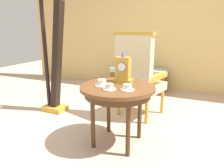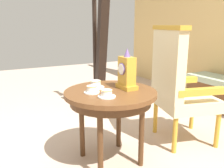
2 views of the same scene
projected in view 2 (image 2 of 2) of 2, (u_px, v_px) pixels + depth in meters
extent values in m
plane|color=#BCA38E|center=(112.00, 159.00, 2.09)|extent=(10.00, 10.00, 0.00)
cylinder|color=brown|center=(111.00, 93.00, 1.93)|extent=(0.75, 0.75, 0.03)
cylinder|color=#482B16|center=(111.00, 99.00, 1.94)|extent=(0.66, 0.66, 0.07)
cylinder|color=#482B16|center=(141.00, 133.00, 1.93)|extent=(0.04, 0.04, 0.59)
cylinder|color=#482B16|center=(119.00, 117.00, 2.25)|extent=(0.04, 0.04, 0.59)
cylinder|color=#482B16|center=(82.00, 125.00, 2.08)|extent=(0.04, 0.04, 0.59)
cylinder|color=#482B16|center=(100.00, 143.00, 1.76)|extent=(0.04, 0.04, 0.59)
cylinder|color=white|center=(96.00, 87.00, 2.01)|extent=(0.15, 0.15, 0.01)
cylinder|color=white|center=(96.00, 84.00, 2.00)|extent=(0.09, 0.09, 0.05)
torus|color=gold|center=(96.00, 81.00, 2.00)|extent=(0.09, 0.09, 0.00)
cylinder|color=white|center=(92.00, 92.00, 1.87)|extent=(0.12, 0.12, 0.01)
cylinder|color=white|center=(92.00, 89.00, 1.86)|extent=(0.08, 0.08, 0.05)
torus|color=gold|center=(92.00, 86.00, 1.86)|extent=(0.08, 0.08, 0.00)
cylinder|color=white|center=(107.00, 97.00, 1.75)|extent=(0.13, 0.13, 0.01)
cylinder|color=white|center=(107.00, 93.00, 1.75)|extent=(0.08, 0.08, 0.05)
torus|color=gold|center=(107.00, 90.00, 1.74)|extent=(0.08, 0.08, 0.00)
cube|color=gold|center=(127.00, 86.00, 1.99)|extent=(0.19, 0.11, 0.04)
cube|color=gold|center=(127.00, 71.00, 1.96)|extent=(0.14, 0.09, 0.23)
cylinder|color=#664C8C|center=(122.00, 69.00, 1.93)|extent=(0.10, 0.01, 0.10)
cylinder|color=white|center=(121.00, 69.00, 1.93)|extent=(0.08, 0.00, 0.08)
cone|color=#664C8C|center=(127.00, 53.00, 1.92)|extent=(0.06, 0.06, 0.07)
cube|color=beige|center=(186.00, 102.00, 2.36)|extent=(0.64, 0.64, 0.11)
cube|color=beige|center=(168.00, 65.00, 2.22)|extent=(0.53, 0.22, 0.64)
cube|color=gold|center=(170.00, 28.00, 2.14)|extent=(0.57, 0.24, 0.04)
cube|color=gold|center=(201.00, 92.00, 2.10)|extent=(0.19, 0.47, 0.06)
cube|color=gold|center=(176.00, 80.00, 2.54)|extent=(0.19, 0.47, 0.06)
cylinder|color=gold|center=(217.00, 130.00, 2.26)|extent=(0.04, 0.04, 0.35)
cylinder|color=gold|center=(192.00, 114.00, 2.67)|extent=(0.04, 0.04, 0.35)
cylinder|color=gold|center=(175.00, 135.00, 2.16)|extent=(0.04, 0.04, 0.35)
cylinder|color=gold|center=(155.00, 117.00, 2.58)|extent=(0.04, 0.04, 0.35)
cube|color=gold|center=(99.00, 108.00, 3.29)|extent=(0.32, 0.24, 0.07)
cylinder|color=black|center=(95.00, 46.00, 3.17)|extent=(0.06, 0.06, 1.60)
cube|color=black|center=(102.00, 53.00, 3.02)|extent=(0.28, 0.11, 1.47)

